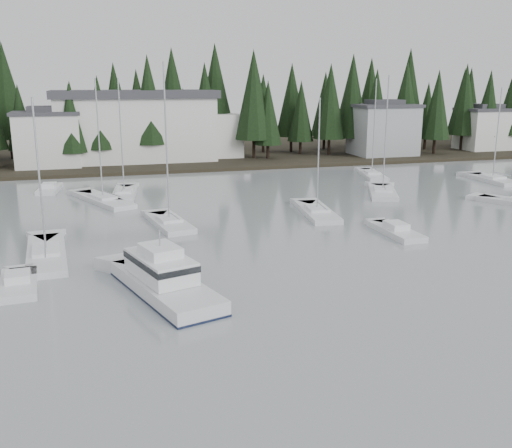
{
  "coord_description": "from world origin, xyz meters",
  "views": [
    {
      "loc": [
        -12.02,
        -10.07,
        12.65
      ],
      "look_at": [
        -0.74,
        28.93,
        2.5
      ],
      "focal_mm": 40.0,
      "sensor_mm": 36.0,
      "label": 1
    }
  ],
  "objects": [
    {
      "name": "far_shore_land",
      "position": [
        0.0,
        97.0,
        0.0
      ],
      "size": [
        240.0,
        54.0,
        1.0
      ],
      "primitive_type": "cube",
      "color": "black",
      "rests_on": "ground"
    },
    {
      "name": "conifer_treeline",
      "position": [
        0.0,
        86.0,
        0.0
      ],
      "size": [
        200.0,
        22.0,
        20.0
      ],
      "primitive_type": null,
      "color": "black",
      "rests_on": "ground"
    },
    {
      "name": "house_west",
      "position": [
        -18.0,
        79.0,
        4.65
      ],
      "size": [
        9.54,
        7.42,
        8.75
      ],
      "color": "silver",
      "rests_on": "ground"
    },
    {
      "name": "house_east_a",
      "position": [
        36.0,
        78.0,
        4.9
      ],
      "size": [
        10.6,
        8.48,
        9.25
      ],
      "color": "#999EA0",
      "rests_on": "ground"
    },
    {
      "name": "house_east_b",
      "position": [
        58.0,
        80.0,
        4.4
      ],
      "size": [
        9.54,
        7.42,
        8.25
      ],
      "color": "silver",
      "rests_on": "ground"
    },
    {
      "name": "harbor_inn",
      "position": [
        -2.96,
        82.34,
        5.78
      ],
      "size": [
        29.5,
        11.5,
        10.9
      ],
      "color": "silver",
      "rests_on": "ground"
    },
    {
      "name": "cabin_cruiser_center",
      "position": [
        -8.28,
        23.3,
        0.68
      ],
      "size": [
        6.17,
        11.09,
        4.55
      ],
      "rotation": [
        0.0,
        0.0,
        1.86
      ],
      "color": "silver",
      "rests_on": "ground"
    },
    {
      "name": "sailboat_0",
      "position": [
        -8.7,
        55.52,
        0.08
      ],
      "size": [
        3.71,
        9.59,
        13.58
      ],
      "rotation": [
        0.0,
        0.0,
        1.44
      ],
      "color": "silver",
      "rests_on": "ground"
    },
    {
      "name": "sailboat_1",
      "position": [
        20.06,
        48.1,
        0.08
      ],
      "size": [
        6.29,
        9.31,
        13.94
      ],
      "rotation": [
        0.0,
        0.0,
        1.15
      ],
      "color": "silver",
      "rests_on": "ground"
    },
    {
      "name": "sailboat_2",
      "position": [
        -15.72,
        33.03,
        0.06
      ],
      "size": [
        3.38,
        10.58,
        12.19
      ],
      "rotation": [
        0.0,
        0.0,
        1.63
      ],
      "color": "silver",
      "rests_on": "ground"
    },
    {
      "name": "sailboat_6",
      "position": [
        8.88,
        40.63,
        0.06
      ],
      "size": [
        3.93,
        9.43,
        11.77
      ],
      "rotation": [
        0.0,
        0.0,
        1.43
      ],
      "color": "silver",
      "rests_on": "ground"
    },
    {
      "name": "sailboat_7",
      "position": [
        -5.65,
        40.2,
        0.1
      ],
      "size": [
        3.78,
        8.34,
        14.86
      ],
      "rotation": [
        0.0,
        0.0,
        1.72
      ],
      "color": "silver",
      "rests_on": "ground"
    },
    {
      "name": "sailboat_8",
      "position": [
        38.21,
        52.12,
        0.07
      ],
      "size": [
        3.27,
        8.73,
        12.51
      ],
      "rotation": [
        0.0,
        0.0,
        1.53
      ],
      "color": "silver",
      "rests_on": "ground"
    },
    {
      "name": "sailboat_9",
      "position": [
        24.84,
        60.03,
        0.08
      ],
      "size": [
        4.71,
        9.54,
        13.6
      ],
      "rotation": [
        0.0,
        0.0,
        1.32
      ],
      "color": "silver",
      "rests_on": "ground"
    },
    {
      "name": "sailboat_13",
      "position": [
        -11.15,
        52.58,
        0.07
      ],
      "size": [
        6.61,
        11.1,
        13.57
      ],
      "rotation": [
        0.0,
        0.0,
        1.97
      ],
      "color": "silver",
      "rests_on": "ground"
    },
    {
      "name": "runabout_1",
      "position": [
        12.55,
        31.81,
        0.13
      ],
      "size": [
        2.23,
        6.57,
        1.42
      ],
      "rotation": [
        0.0,
        0.0,
        1.57
      ],
      "color": "silver",
      "rests_on": "ground"
    },
    {
      "name": "runabout_3",
      "position": [
        -17.11,
        60.64,
        0.13
      ],
      "size": [
        2.84,
        5.89,
        1.42
      ],
      "rotation": [
        0.0,
        0.0,
        1.45
      ],
      "color": "silver",
      "rests_on": "ground"
    },
    {
      "name": "runabout_4",
      "position": [
        -17.0,
        26.69,
        0.13
      ],
      "size": [
        2.63,
        5.83,
        1.42
      ],
      "rotation": [
        0.0,
        0.0,
        1.65
      ],
      "color": "silver",
      "rests_on": "ground"
    }
  ]
}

